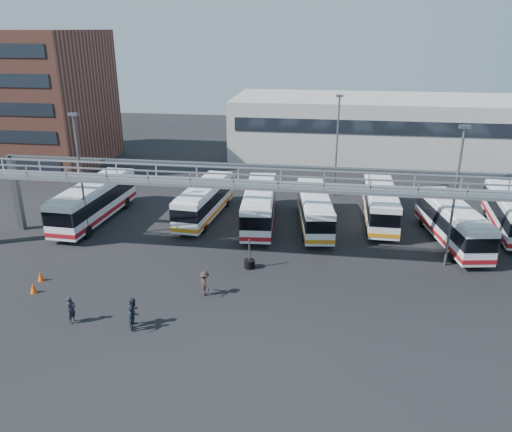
# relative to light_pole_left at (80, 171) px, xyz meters

# --- Properties ---
(ground) EXTENTS (140.00, 140.00, 0.00)m
(ground) POSITION_rel_light_pole_left_xyz_m (16.00, -8.00, -5.73)
(ground) COLOR black
(ground) RESTS_ON ground
(gantry) EXTENTS (51.40, 5.15, 7.10)m
(gantry) POSITION_rel_light_pole_left_xyz_m (16.00, -2.13, -0.22)
(gantry) COLOR gray
(gantry) RESTS_ON ground
(apartment_building) EXTENTS (18.00, 15.00, 16.00)m
(apartment_building) POSITION_rel_light_pole_left_xyz_m (-18.00, 22.00, 2.27)
(apartment_building) COLOR brown
(apartment_building) RESTS_ON ground
(warehouse) EXTENTS (42.00, 14.00, 8.00)m
(warehouse) POSITION_rel_light_pole_left_xyz_m (28.00, 30.00, -1.73)
(warehouse) COLOR #9E9E99
(warehouse) RESTS_ON ground
(light_pole_left) EXTENTS (0.70, 0.35, 10.21)m
(light_pole_left) POSITION_rel_light_pole_left_xyz_m (0.00, 0.00, 0.00)
(light_pole_left) COLOR #4C4F54
(light_pole_left) RESTS_ON ground
(light_pole_mid) EXTENTS (0.70, 0.35, 10.21)m
(light_pole_mid) POSITION_rel_light_pole_left_xyz_m (28.00, -1.00, 0.00)
(light_pole_mid) COLOR #4C4F54
(light_pole_mid) RESTS_ON ground
(light_pole_back) EXTENTS (0.70, 0.35, 10.21)m
(light_pole_back) POSITION_rel_light_pole_left_xyz_m (20.00, 14.00, 0.00)
(light_pole_back) COLOR #4C4F54
(light_pole_back) RESTS_ON ground
(bus_1) EXTENTS (3.21, 11.64, 3.50)m
(bus_1) POSITION_rel_light_pole_left_xyz_m (-1.06, 3.73, -3.79)
(bus_1) COLOR silver
(bus_1) RESTS_ON ground
(bus_3) EXTENTS (3.31, 10.52, 3.14)m
(bus_3) POSITION_rel_light_pole_left_xyz_m (8.40, 5.87, -3.99)
(bus_3) COLOR silver
(bus_3) RESTS_ON ground
(bus_4) EXTENTS (3.32, 10.99, 3.29)m
(bus_4) POSITION_rel_light_pole_left_xyz_m (13.51, 5.12, -3.91)
(bus_4) COLOR silver
(bus_4) RESTS_ON ground
(bus_5) EXTENTS (3.65, 10.37, 3.08)m
(bus_5) POSITION_rel_light_pole_left_xyz_m (18.27, 5.09, -4.02)
(bus_5) COLOR silver
(bus_5) RESTS_ON ground
(bus_6) EXTENTS (2.59, 10.74, 3.26)m
(bus_6) POSITION_rel_light_pole_left_xyz_m (23.95, 7.28, -3.93)
(bus_6) COLOR silver
(bus_6) RESTS_ON ground
(bus_7) EXTENTS (4.20, 10.90, 3.23)m
(bus_7) POSITION_rel_light_pole_left_xyz_m (29.20, 3.29, -3.94)
(bus_7) COLOR silver
(bus_7) RESTS_ON ground
(bus_8) EXTENTS (3.34, 10.72, 3.20)m
(bus_8) POSITION_rel_light_pole_left_xyz_m (34.53, 6.48, -3.96)
(bus_8) COLOR silver
(bus_8) RESTS_ON ground
(pedestrian_a) EXTENTS (0.49, 0.67, 1.68)m
(pedestrian_a) POSITION_rel_light_pole_left_xyz_m (4.85, -12.04, -4.89)
(pedestrian_a) COLOR black
(pedestrian_a) RESTS_ON ground
(pedestrian_b) EXTENTS (0.72, 0.90, 1.79)m
(pedestrian_b) POSITION_rel_light_pole_left_xyz_m (8.58, -11.81, -4.83)
(pedestrian_b) COLOR #23212D
(pedestrian_b) RESTS_ON ground
(pedestrian_c) EXTENTS (1.14, 1.24, 1.67)m
(pedestrian_c) POSITION_rel_light_pole_left_xyz_m (11.76, -7.78, -4.89)
(pedestrian_c) COLOR #322321
(pedestrian_c) RESTS_ON ground
(pedestrian_d) EXTENTS (0.61, 0.97, 1.54)m
(pedestrian_d) POSITION_rel_light_pole_left_xyz_m (8.65, -12.33, -4.96)
(pedestrian_d) COLOR #1C2A32
(pedestrian_d) RESTS_ON ground
(cone_left) EXTENTS (0.55, 0.55, 0.69)m
(cone_left) POSITION_rel_light_pole_left_xyz_m (0.62, -9.12, -5.38)
(cone_left) COLOR #F5510D
(cone_left) RESTS_ON ground
(cone_right) EXTENTS (0.54, 0.54, 0.68)m
(cone_right) POSITION_rel_light_pole_left_xyz_m (0.19, -7.51, -5.39)
(cone_right) COLOR #F5510D
(cone_right) RESTS_ON ground
(tire_stack) EXTENTS (0.78, 0.78, 2.22)m
(tire_stack) POSITION_rel_light_pole_left_xyz_m (13.99, -3.50, -5.35)
(tire_stack) COLOR black
(tire_stack) RESTS_ON ground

